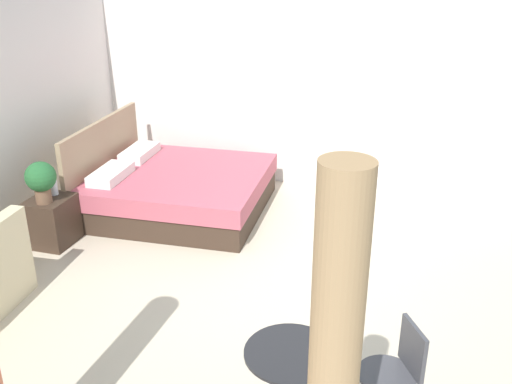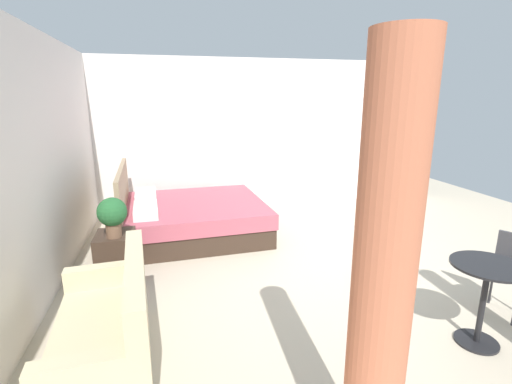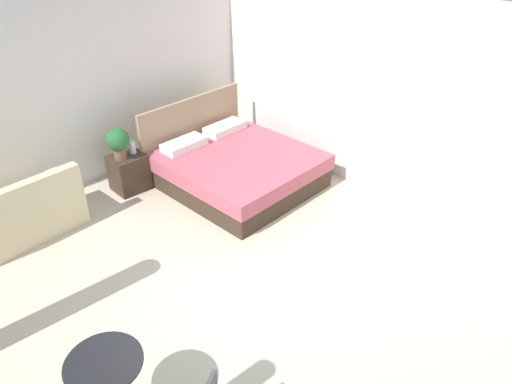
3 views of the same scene
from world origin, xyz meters
name	(u,v)px [view 1 (image 1 of 3)]	position (x,y,z in m)	size (l,w,h in m)	color
ground_plane	(275,293)	(0.00, 0.00, -0.01)	(8.81, 9.66, 0.02)	beige
wall_right	(331,87)	(2.91, 0.00, 1.40)	(0.12, 6.66, 2.80)	silver
bed	(176,188)	(1.53, 1.71, 0.29)	(2.04, 2.20, 1.11)	#38281E
nightstand	(52,221)	(0.29, 2.66, 0.27)	(0.49, 0.43, 0.55)	#38281E
potted_plant	(41,179)	(0.19, 2.64, 0.82)	(0.33, 0.33, 0.46)	brown
vase	(53,187)	(0.41, 2.67, 0.64)	(0.09, 0.09, 0.19)	silver
balcony_table	(290,381)	(-1.76, -0.56, 0.52)	(0.60, 0.60, 0.75)	black
cafe_chair_near_window	(398,367)	(-1.39, -1.21, 0.49)	(0.54, 0.54, 0.80)	#3F3F44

